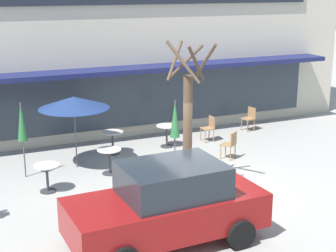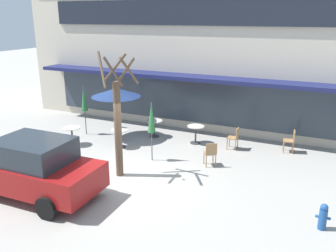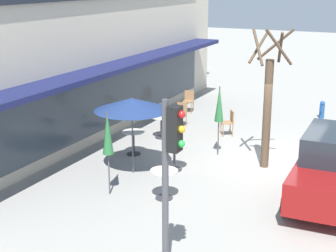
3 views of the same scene
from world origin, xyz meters
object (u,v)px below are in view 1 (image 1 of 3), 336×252
Objects in this scene: patio_umbrella_corner_open at (74,103)px; patio_umbrella_cream_folded at (22,122)px; cafe_table_streetside at (113,139)px; cafe_chair_0 at (230,143)px; street_tree at (188,124)px; cafe_table_mid_patio at (167,132)px; cafe_table_by_tree at (109,157)px; patio_umbrella_green_folded at (175,119)px; parked_sedan at (168,204)px; cafe_table_near_wall at (47,174)px; cafe_chair_2 at (250,117)px; cafe_chair_1 at (209,127)px.

patio_umbrella_cream_folded is at bearing -173.01° from patio_umbrella_corner_open.
cafe_chair_0 is at bearing -31.80° from cafe_table_streetside.
patio_umbrella_cream_folded is 0.54× the size of street_tree.
cafe_table_streetside is 1.94m from cafe_table_mid_patio.
patio_umbrella_green_folded is (1.80, -0.67, 1.11)m from cafe_table_by_tree.
parked_sedan is at bearing -83.85° from patio_umbrella_corner_open.
cafe_table_streetside and cafe_table_mid_patio have the same top height.
cafe_table_near_wall is 2.03m from cafe_table_by_tree.
patio_umbrella_corner_open is 3.89m from street_tree.
street_tree is (0.75, -4.01, 1.41)m from cafe_table_streetside.
patio_umbrella_green_folded reaches higher than cafe_table_by_tree.
cafe_chair_0 is 3.55m from cafe_chair_2.
cafe_table_streetside and cafe_table_by_tree have the same top height.
patio_umbrella_cream_folded is 4.82m from street_tree.
cafe_chair_1 is at bearing 0.25° from cafe_table_mid_patio.
street_tree is (1.57, 2.24, 1.05)m from parked_sedan.
patio_umbrella_corner_open is 5.05m from cafe_chair_0.
cafe_table_by_tree is 3.13m from cafe_table_mid_patio.
cafe_chair_1 is 1.00× the size of cafe_chair_2.
cafe_chair_1 is at bearing -0.07° from cafe_table_streetside.
cafe_table_near_wall and cafe_table_mid_patio have the same top height.
cafe_chair_2 is 0.21× the size of parked_sedan.
cafe_chair_1 is at bearing 8.82° from patio_umbrella_corner_open.
patio_umbrella_green_folded is 2.47× the size of cafe_chair_2.
street_tree reaches higher than cafe_chair_2.
parked_sedan is 2.93m from street_tree.
patio_umbrella_corner_open is (1.56, 0.19, 0.39)m from patio_umbrella_cream_folded.
cafe_table_streetside is at bearing 115.11° from patio_umbrella_green_folded.
cafe_chair_2 is (7.07, 1.37, -1.50)m from patio_umbrella_corner_open.
cafe_chair_0 and cafe_chair_1 have the same top height.
cafe_table_near_wall is 0.85× the size of cafe_chair_0.
cafe_chair_0 is 1.00× the size of cafe_chair_2.
cafe_chair_2 is at bearing 19.64° from cafe_table_near_wall.
patio_umbrella_cream_folded is at bearing -161.89° from cafe_table_streetside.
cafe_table_by_tree is at bearing 17.83° from cafe_table_near_wall.
cafe_table_streetside is at bearing 18.11° from patio_umbrella_cream_folded.
street_tree is at bearing -26.17° from cafe_table_near_wall.
cafe_table_by_tree is 0.35× the size of patio_umbrella_cream_folded.
cafe_chair_1 is (2.46, 2.41, -1.10)m from patio_umbrella_green_folded.
cafe_chair_2 is at bearing 16.01° from cafe_chair_1.
parked_sedan is (-0.15, -4.51, 0.36)m from cafe_table_by_tree.
patio_umbrella_cream_folded is at bearing -169.74° from cafe_chair_2.
patio_umbrella_green_folded is 2.43m from cafe_chair_0.
cafe_chair_1 is 5.11m from street_tree.
street_tree reaches higher than cafe_table_near_wall.
cafe_chair_1 reaches higher than cafe_table_near_wall.
cafe_table_mid_patio is 2.40m from cafe_chair_0.
parked_sedan is (-2.76, -6.24, 0.36)m from cafe_table_mid_patio.
patio_umbrella_corner_open is 2.47× the size of cafe_chair_2.
patio_umbrella_cream_folded reaches higher than cafe_chair_0.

